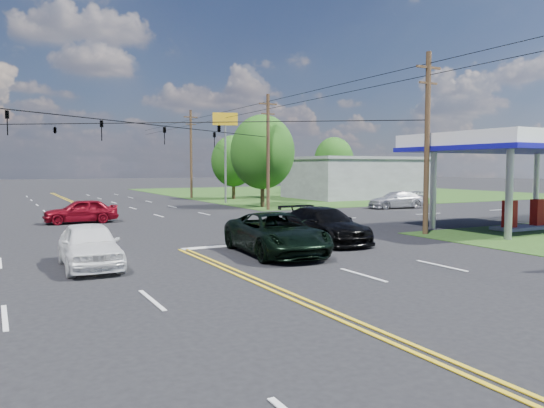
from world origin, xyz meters
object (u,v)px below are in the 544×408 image
retail_ne (354,179)px  pickup_dkgreen (276,234)px  pickup_white (90,245)px  tree_right_a (262,152)px  tree_far_r (334,160)px  pole_ne (268,150)px  pole_se (427,141)px  suv_black (324,225)px  gas_canopy (526,146)px  tree_right_b (233,161)px  pole_right_far (191,153)px

retail_ne → pickup_dkgreen: 41.09m
pickup_white → tree_right_a: bearing=52.6°
retail_ne → tree_far_r: size_ratio=1.83×
pickup_white → pole_ne: bearing=50.1°
tree_far_r → pickup_white: bearing=-133.4°
pole_se → pickup_dkgreen: bearing=-169.0°
pickup_white → suv_black: bearing=8.8°
gas_canopy → pickup_white: bearing=-179.1°
pole_ne → suv_black: size_ratio=1.67×
tree_far_r → pickup_white: 55.70m
pickup_dkgreen → tree_right_b: bearing=74.1°
pole_se → pole_right_far: 37.00m
gas_canopy → pickup_white: gas_canopy is taller
retail_ne → pole_ne: bearing=-147.1°
retail_ne → pole_right_far: size_ratio=1.40×
tree_right_b → suv_black: tree_right_b is taller
gas_canopy → pickup_dkgreen: bearing=-176.7°
retail_ne → suv_black: 37.32m
tree_right_b → pole_ne: bearing=-103.1°
gas_canopy → pole_se: (-6.50, 1.00, 0.20)m
pole_se → retail_ne: bearing=59.6°
gas_canopy → suv_black: gas_canopy is taller
pole_right_far → tree_right_b: 5.40m
pickup_dkgreen → suv_black: (3.60, 1.90, -0.02)m
pickup_white → gas_canopy: bearing=2.6°
pole_right_far → pole_se: bearing=-90.0°
tree_right_b → tree_right_a: bearing=-101.8°
suv_black → pickup_white: (-10.79, -1.34, -0.02)m
retail_ne → pole_ne: 20.43m
pole_se → pole_right_far: size_ratio=0.95×
pole_se → gas_canopy: bearing=-8.7°
tree_right_a → tree_far_r: size_ratio=1.07×
retail_ne → suv_black: size_ratio=2.46×
pole_ne → tree_right_b: size_ratio=1.34×
tree_right_a → pickup_dkgreen: bearing=-115.6°
tree_far_r → suv_black: bearing=-125.1°
pole_se → pickup_white: (-17.19, -1.38, -4.11)m
retail_ne → tree_right_a: 18.09m
pole_ne → pickup_white: pole_ne is taller
tree_right_b → suv_black: (-9.90, -33.04, -3.39)m
pole_se → pole_ne: 18.00m
pole_right_far → pickup_dkgreen: bearing=-104.4°
gas_canopy → tree_far_r: (14.50, 40.00, -0.17)m
pickup_dkgreen → suv_black: bearing=33.1°
pole_ne → tree_far_r: (21.00, 21.00, -0.37)m
retail_ne → pole_right_far: (-17.00, 8.00, 2.97)m
pole_se → tree_right_b: bearing=83.9°
pickup_dkgreen → pole_ne: bearing=68.6°
retail_ne → pickup_dkgreen: (-27.00, -30.94, -1.36)m
retail_ne → suv_black: (-23.40, -29.04, -1.38)m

